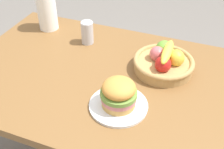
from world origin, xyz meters
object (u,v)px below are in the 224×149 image
object	(u,v)px
sandwich	(119,93)
soda_can	(87,32)
fruit_basket	(164,61)
paper_towel_roll	(47,9)
plate	(118,105)

from	to	relation	value
sandwich	soda_can	distance (m)	0.52
fruit_basket	paper_towel_roll	size ratio (longest dim) A/B	1.21
plate	sandwich	bearing A→B (deg)	116.57
soda_can	paper_towel_roll	world-z (taller)	paper_towel_roll
plate	soda_can	size ratio (longest dim) A/B	1.94
plate	soda_can	xyz separation A→B (m)	(-0.33, 0.41, 0.06)
soda_can	fruit_basket	bearing A→B (deg)	-11.83
fruit_basket	paper_towel_roll	bearing A→B (deg)	167.66
sandwich	soda_can	xyz separation A→B (m)	(-0.33, 0.41, -0.01)
sandwich	soda_can	world-z (taller)	sandwich
sandwich	paper_towel_roll	bearing A→B (deg)	142.20
paper_towel_roll	fruit_basket	bearing A→B (deg)	-12.34
sandwich	paper_towel_roll	world-z (taller)	paper_towel_roll
plate	paper_towel_roll	bearing A→B (deg)	142.20
fruit_basket	plate	bearing A→B (deg)	-110.07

